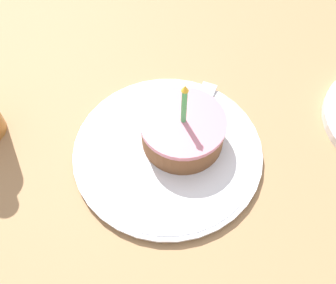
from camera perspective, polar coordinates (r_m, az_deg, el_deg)
ground_plane at (r=0.60m, az=2.14°, el=-2.50°), size 2.40×2.40×0.04m
plate at (r=0.57m, az=-0.00°, el=-1.62°), size 0.27×0.27×0.01m
cake_slice at (r=0.56m, az=1.81°, el=1.69°), size 0.12×0.12×0.12m
fork at (r=0.60m, az=4.10°, el=3.87°), size 0.09×0.15×0.00m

